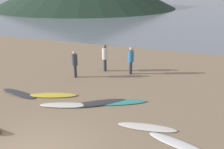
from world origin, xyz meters
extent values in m
cube|color=#8C7559|center=(0.00, 10.00, -0.10)|extent=(120.00, 120.00, 0.20)
cube|color=slate|center=(0.00, 65.13, 0.00)|extent=(140.00, 100.00, 0.01)
ellipsoid|color=#333338|center=(-3.77, 4.00, 0.03)|extent=(2.31, 0.90, 0.07)
ellipsoid|color=yellow|center=(-2.02, 4.42, 0.04)|extent=(2.46, 1.36, 0.09)
ellipsoid|color=silver|center=(-0.88, 3.72, 0.05)|extent=(2.43, 1.26, 0.10)
ellipsoid|color=#333338|center=(0.43, 4.41, 0.05)|extent=(2.52, 1.97, 0.09)
ellipsoid|color=teal|center=(1.43, 4.86, 0.03)|extent=(2.39, 1.55, 0.07)
ellipsoid|color=silver|center=(2.98, 3.26, 0.03)|extent=(2.33, 0.78, 0.06)
ellipsoid|color=white|center=(4.20, 2.61, 0.04)|extent=(2.23, 1.07, 0.07)
cylinder|color=#2D2D38|center=(0.77, 8.72, 0.40)|extent=(0.19, 0.19, 0.80)
cylinder|color=teal|center=(0.77, 8.72, 1.14)|extent=(0.35, 0.35, 0.69)
sphere|color=tan|center=(0.77, 8.72, 1.60)|extent=(0.22, 0.22, 0.22)
cylinder|color=#2D2D38|center=(-2.17, 7.07, 0.38)|extent=(0.18, 0.18, 0.75)
cylinder|color=#333842|center=(-2.17, 7.07, 1.08)|extent=(0.33, 0.33, 0.66)
sphere|color=tan|center=(-2.17, 7.07, 1.52)|extent=(0.21, 0.21, 0.21)
cylinder|color=#2D2D38|center=(-0.91, 8.70, 0.40)|extent=(0.19, 0.19, 0.81)
cylinder|color=beige|center=(-0.91, 8.70, 1.16)|extent=(0.35, 0.35, 0.70)
sphere|color=brown|center=(-0.91, 8.70, 1.62)|extent=(0.23, 0.23, 0.23)
camera|label=1|loc=(4.35, -4.47, 5.18)|focal=37.55mm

